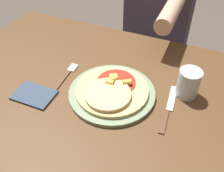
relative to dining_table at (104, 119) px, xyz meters
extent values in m
cube|color=brown|center=(0.00, 0.00, 0.08)|extent=(1.26, 0.89, 0.03)
cylinder|color=brown|center=(-0.57, 0.39, -0.28)|extent=(0.06, 0.06, 0.70)
cylinder|color=gray|center=(0.01, 0.04, 0.11)|extent=(0.30, 0.30, 0.01)
cylinder|color=#DBBC7A|center=(0.01, 0.04, 0.12)|extent=(0.25, 0.25, 0.01)
cylinder|color=#9E2819|center=(0.01, 0.07, 0.13)|extent=(0.14, 0.14, 0.00)
cylinder|color=#E8C881|center=(0.01, 0.00, 0.13)|extent=(0.15, 0.15, 0.01)
cylinder|color=gold|center=(0.01, 0.08, 0.14)|extent=(0.03, 0.03, 0.02)
cylinder|color=gold|center=(0.00, 0.07, 0.14)|extent=(0.03, 0.04, 0.02)
cylinder|color=gold|center=(0.05, 0.07, 0.14)|extent=(0.04, 0.03, 0.02)
cylinder|color=gold|center=(0.00, 0.05, 0.14)|extent=(0.03, 0.02, 0.02)
cube|color=brown|center=(-0.18, 0.02, 0.10)|extent=(0.02, 0.13, 0.00)
cube|color=silver|center=(-0.18, 0.11, 0.10)|extent=(0.03, 0.05, 0.00)
cube|color=brown|center=(0.21, -0.01, 0.10)|extent=(0.03, 0.10, 0.00)
cube|color=silver|center=(0.21, 0.10, 0.10)|extent=(0.03, 0.12, 0.00)
cylinder|color=silver|center=(0.25, 0.14, 0.15)|extent=(0.07, 0.07, 0.10)
cube|color=#38475B|center=(-0.23, -0.07, 0.10)|extent=(0.14, 0.10, 0.01)
cylinder|color=#2D2D38|center=(-0.07, 0.72, -0.39)|extent=(0.11, 0.11, 0.48)
cylinder|color=#2D2D38|center=(0.08, 0.72, -0.39)|extent=(0.11, 0.11, 0.48)
cube|color=#4C4256|center=(0.00, 0.72, 0.11)|extent=(0.33, 0.22, 0.51)
cylinder|color=tan|center=(0.10, 0.46, 0.23)|extent=(0.07, 0.30, 0.07)
camera|label=1|loc=(0.27, -0.56, 0.73)|focal=42.00mm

